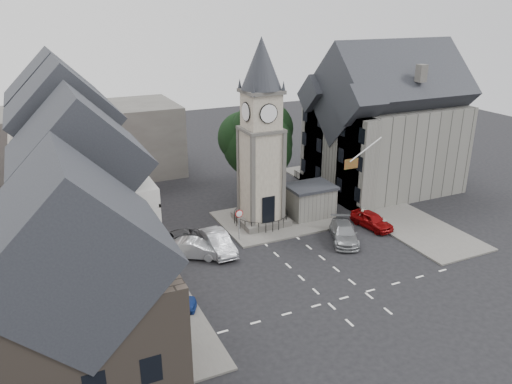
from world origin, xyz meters
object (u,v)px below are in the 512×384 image
stone_shelter (310,201)px  pedestrian (362,217)px  clock_tower (261,136)px  car_east_red (372,220)px  car_west_blue (166,302)px

stone_shelter → pedestrian: 4.94m
stone_shelter → clock_tower: bearing=174.2°
car_east_red → clock_tower: bearing=141.0°
clock_tower → car_east_red: size_ratio=3.87×
car_east_red → car_west_blue: bearing=-174.7°
stone_shelter → car_east_red: 5.89m
clock_tower → car_west_blue: (-11.50, -9.93, -7.45)m
clock_tower → car_east_red: bearing=-30.4°
clock_tower → pedestrian: size_ratio=10.60×
clock_tower → pedestrian: 11.64m
stone_shelter → pedestrian: bearing=-49.0°
clock_tower → car_east_red: 12.33m
clock_tower → pedestrian: (8.00, -4.17, -7.35)m
stone_shelter → car_west_blue: 18.86m
clock_tower → stone_shelter: size_ratio=3.78×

